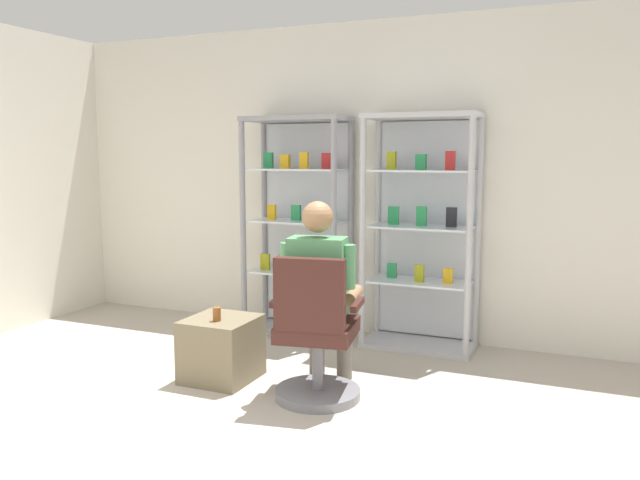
{
  "coord_description": "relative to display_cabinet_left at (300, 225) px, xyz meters",
  "views": [
    {
      "loc": [
        1.8,
        -2.31,
        1.59
      ],
      "look_at": [
        0.11,
        1.66,
        1.0
      ],
      "focal_mm": 35.77,
      "sensor_mm": 36.0,
      "label": 1
    }
  ],
  "objects": [
    {
      "name": "seated_shopkeeper",
      "position": [
        0.75,
        -1.29,
        -0.25
      ],
      "size": [
        0.53,
        0.61,
        1.29
      ],
      "color": "slate",
      "rests_on": "ground"
    },
    {
      "name": "display_cabinet_left",
      "position": [
        0.0,
        0.0,
        0.0
      ],
      "size": [
        0.9,
        0.45,
        1.9
      ],
      "color": "gray",
      "rests_on": "ground"
    },
    {
      "name": "display_cabinet_right",
      "position": [
        1.1,
        0.0,
        0.0
      ],
      "size": [
        0.9,
        0.45,
        1.9
      ],
      "color": "#B7B7BC",
      "rests_on": "ground"
    },
    {
      "name": "tea_glass",
      "position": [
        0.02,
        -1.42,
        -0.47
      ],
      "size": [
        0.06,
        0.06,
        0.1
      ],
      "primitive_type": "cylinder",
      "color": "brown",
      "rests_on": "storage_crate"
    },
    {
      "name": "office_chair",
      "position": [
        0.78,
        -1.46,
        -0.57
      ],
      "size": [
        0.6,
        0.56,
        0.96
      ],
      "color": "slate",
      "rests_on": "ground"
    },
    {
      "name": "storage_crate",
      "position": [
        0.01,
        -1.34,
        -0.74
      ],
      "size": [
        0.46,
        0.48,
        0.44
      ],
      "primitive_type": "cube",
      "color": "#72664C",
      "rests_on": "ground"
    },
    {
      "name": "back_wall",
      "position": [
        0.55,
        0.24,
        0.39
      ],
      "size": [
        6.0,
        0.1,
        2.7
      ],
      "primitive_type": "cube",
      "color": "silver",
      "rests_on": "ground"
    }
  ]
}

